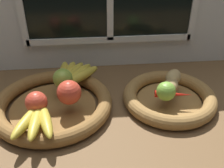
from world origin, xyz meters
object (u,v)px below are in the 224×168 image
(apple_red_right, at_px, (69,92))
(apple_red_front, at_px, (36,102))
(fruit_bowl_right, at_px, (169,97))
(chili_pepper, at_px, (173,94))
(potato_large, at_px, (171,86))
(banana_bunch_front, at_px, (37,119))
(potato_back, at_px, (173,77))
(lime_near, at_px, (166,91))
(apple_green_back, at_px, (63,78))
(fruit_bowl_left, at_px, (53,104))
(banana_bunch_back, at_px, (73,74))

(apple_red_right, relative_size, apple_red_front, 1.16)
(fruit_bowl_right, distance_m, chili_pepper, 0.05)
(apple_red_right, bearing_deg, potato_large, 5.36)
(banana_bunch_front, bearing_deg, potato_back, 21.39)
(fruit_bowl_right, distance_m, apple_red_front, 0.42)
(apple_red_right, relative_size, banana_bunch_front, 0.44)
(apple_red_front, distance_m, lime_near, 0.39)
(banana_bunch_front, bearing_deg, apple_red_front, 95.91)
(apple_green_back, xyz_separation_m, potato_large, (0.35, -0.06, -0.01))
(apple_green_back, relative_size, apple_red_front, 1.02)
(potato_back, bearing_deg, apple_red_front, -165.70)
(fruit_bowl_left, bearing_deg, lime_near, -6.65)
(apple_red_right, height_order, apple_red_front, apple_red_right)
(banana_bunch_front, bearing_deg, apple_red_right, 46.66)
(apple_green_back, xyz_separation_m, potato_back, (0.37, -0.01, -0.01))
(fruit_bowl_right, height_order, apple_red_right, apple_red_right)
(banana_bunch_front, distance_m, lime_near, 0.39)
(apple_green_back, xyz_separation_m, apple_red_front, (-0.07, -0.13, -0.00))
(banana_bunch_back, relative_size, potato_large, 2.38)
(apple_red_front, bearing_deg, apple_red_right, 20.33)
(fruit_bowl_left, height_order, banana_bunch_back, banana_bunch_back)
(apple_red_front, bearing_deg, fruit_bowl_left, 61.90)
(potato_large, bearing_deg, apple_green_back, 170.04)
(banana_bunch_back, xyz_separation_m, lime_near, (0.29, -0.15, 0.01))
(potato_large, bearing_deg, fruit_bowl_left, 180.00)
(apple_green_back, distance_m, banana_bunch_back, 0.06)
(apple_green_back, relative_size, lime_near, 1.09)
(banana_bunch_back, height_order, chili_pepper, banana_bunch_back)
(potato_back, bearing_deg, lime_near, -118.98)
(apple_green_back, distance_m, lime_near, 0.34)
(banana_bunch_back, relative_size, lime_near, 2.95)
(apple_red_front, bearing_deg, lime_near, 3.44)
(apple_green_back, height_order, apple_red_right, apple_red_right)
(fruit_bowl_right, height_order, banana_bunch_back, banana_bunch_back)
(apple_green_back, xyz_separation_m, lime_near, (0.32, -0.10, -0.00))
(potato_back, bearing_deg, fruit_bowl_right, -114.44)
(fruit_bowl_left, relative_size, banana_bunch_back, 2.15)
(banana_bunch_front, relative_size, banana_bunch_back, 0.96)
(potato_large, bearing_deg, fruit_bowl_right, 165.96)
(apple_red_right, relative_size, potato_back, 1.00)
(fruit_bowl_left, relative_size, potato_back, 5.09)
(apple_red_right, bearing_deg, apple_red_front, -159.67)
(fruit_bowl_left, relative_size, fruit_bowl_right, 1.24)
(fruit_bowl_left, bearing_deg, apple_red_front, -118.10)
(banana_bunch_back, bearing_deg, apple_red_front, -118.92)
(lime_near, bearing_deg, apple_red_right, 177.88)
(fruit_bowl_right, bearing_deg, apple_red_right, -174.64)
(banana_bunch_front, height_order, potato_back, potato_back)
(fruit_bowl_left, distance_m, potato_large, 0.38)
(potato_back, xyz_separation_m, chili_pepper, (-0.02, -0.08, -0.01))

